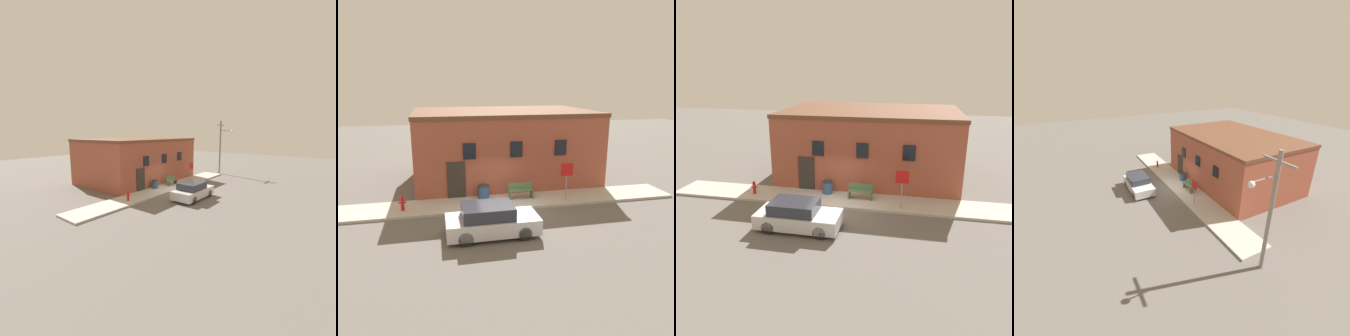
{
  "view_description": "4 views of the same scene",
  "coord_description": "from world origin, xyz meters",
  "views": [
    {
      "loc": [
        -16.48,
        -11.9,
        5.41
      ],
      "look_at": [
        0.37,
        1.17,
        2.0
      ],
      "focal_mm": 24.0,
      "sensor_mm": 36.0,
      "label": 1
    },
    {
      "loc": [
        -3.29,
        -15.48,
        6.33
      ],
      "look_at": [
        0.37,
        1.17,
        2.0
      ],
      "focal_mm": 35.0,
      "sensor_mm": 36.0,
      "label": 2
    },
    {
      "loc": [
        3.95,
        -16.0,
        7.38
      ],
      "look_at": [
        0.37,
        1.17,
        2.0
      ],
      "focal_mm": 35.0,
      "sensor_mm": 36.0,
      "label": 3
    },
    {
      "loc": [
        16.99,
        -7.55,
        9.9
      ],
      "look_at": [
        0.37,
        1.17,
        2.0
      ],
      "focal_mm": 24.0,
      "sensor_mm": 36.0,
      "label": 4
    }
  ],
  "objects": [
    {
      "name": "parked_car",
      "position": [
        -1.11,
        -2.55,
        0.66
      ],
      "size": [
        3.98,
        1.82,
        1.39
      ],
      "color": "black",
      "rests_on": "ground"
    },
    {
      "name": "stop_sign",
      "position": [
        3.63,
        0.57,
        1.6
      ],
      "size": [
        0.69,
        0.06,
        2.09
      ],
      "color": "gray",
      "rests_on": "sidewalk"
    },
    {
      "name": "bench",
      "position": [
        1.28,
        1.42,
        0.57
      ],
      "size": [
        1.36,
        0.44,
        0.88
      ],
      "color": "#4C6B47",
      "rests_on": "sidewalk"
    },
    {
      "name": "sidewalk",
      "position": [
        0.0,
        1.17,
        0.07
      ],
      "size": [
        19.99,
        2.33,
        0.14
      ],
      "color": "#BCB7AD",
      "rests_on": "ground"
    },
    {
      "name": "ground_plane",
      "position": [
        0.0,
        0.0,
        0.0
      ],
      "size": [
        80.0,
        80.0,
        0.0
      ],
      "primitive_type": "plane",
      "color": "#66605B"
    },
    {
      "name": "fire_hydrant",
      "position": [
        -5.07,
        0.89,
        0.53
      ],
      "size": [
        0.38,
        0.18,
        0.78
      ],
      "color": "red",
      "rests_on": "sidewalk"
    },
    {
      "name": "trash_bin",
      "position": [
        -0.78,
        1.83,
        0.53
      ],
      "size": [
        0.62,
        0.62,
        0.77
      ],
      "color": "#2D517F",
      "rests_on": "sidewalk"
    },
    {
      "name": "brick_building",
      "position": [
        1.22,
        6.23,
        2.36
      ],
      "size": [
        11.6,
        7.91,
        4.71
      ],
      "color": "#9E4C38",
      "rests_on": "ground"
    }
  ]
}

